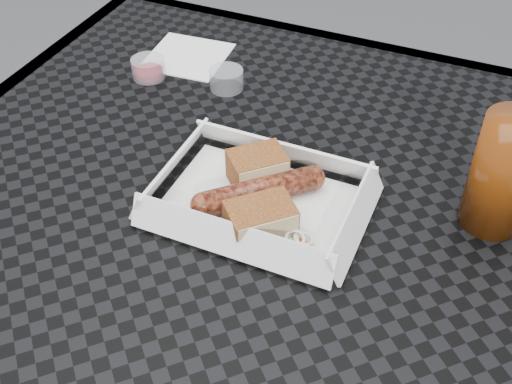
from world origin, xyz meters
TOP-DOWN VIEW (x-y plane):
  - patio_table at (0.00, 0.00)m, footprint 0.80×0.80m
  - food_tray at (0.06, -0.04)m, footprint 0.22×0.15m
  - bratwurst at (0.06, -0.04)m, footprint 0.13×0.13m
  - bread_near at (0.04, -0.00)m, footprint 0.08×0.08m
  - bread_far at (0.08, -0.08)m, footprint 0.09×0.09m
  - veg_garnish at (0.13, -0.09)m, footprint 0.03×0.03m
  - napkin at (-0.18, 0.23)m, footprint 0.13×0.13m
  - condiment_cup_sauce at (-0.20, 0.16)m, footprint 0.05×0.05m
  - condiment_cup_empty at (-0.08, 0.17)m, footprint 0.05×0.05m
  - drink_glass at (0.32, 0.04)m, footprint 0.07×0.07m

SIDE VIEW (x-z plane):
  - patio_table at x=0.00m, z-range 0.30..1.04m
  - napkin at x=-0.18m, z-range 0.74..0.75m
  - food_tray at x=0.06m, z-range 0.74..0.75m
  - veg_garnish at x=0.13m, z-range 0.75..0.75m
  - condiment_cup_sauce at x=-0.20m, z-range 0.74..0.78m
  - condiment_cup_empty at x=-0.08m, z-range 0.74..0.78m
  - bratwurst at x=0.06m, z-range 0.75..0.78m
  - bread_far at x=0.08m, z-range 0.75..0.79m
  - bread_near at x=0.04m, z-range 0.75..0.79m
  - drink_glass at x=0.32m, z-range 0.74..0.89m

